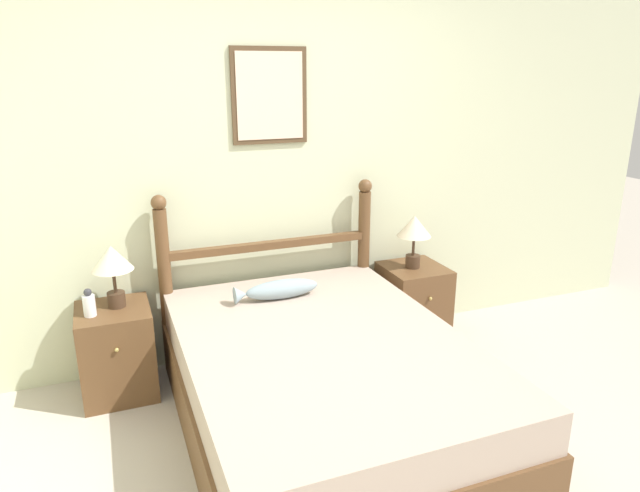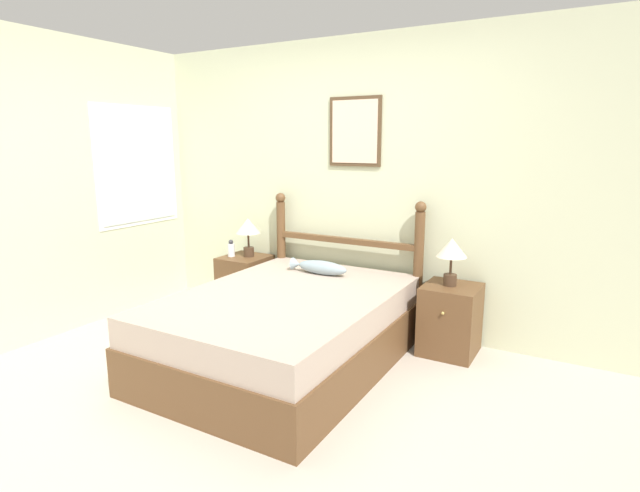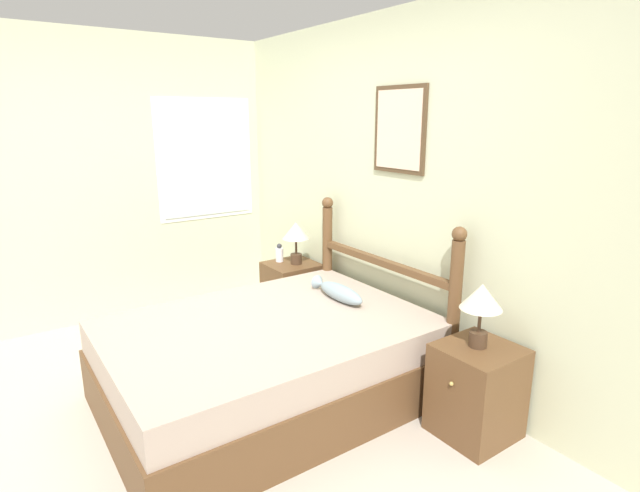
% 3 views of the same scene
% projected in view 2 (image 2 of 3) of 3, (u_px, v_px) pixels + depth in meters
% --- Properties ---
extents(ground_plane, '(16.00, 16.00, 0.00)m').
position_uv_depth(ground_plane, '(237.00, 401.00, 3.26)').
color(ground_plane, '#B7AD9E').
extents(wall_back, '(6.40, 0.08, 2.55)m').
position_uv_depth(wall_back, '(355.00, 185.00, 4.46)').
color(wall_back, beige).
rests_on(wall_back, ground_plane).
extents(wall_left, '(0.08, 6.40, 2.55)m').
position_uv_depth(wall_left, '(27.00, 190.00, 4.04)').
color(wall_left, beige).
rests_on(wall_left, ground_plane).
extents(bed, '(1.46, 2.03, 0.55)m').
position_uv_depth(bed, '(286.00, 329.00, 3.76)').
color(bed, brown).
rests_on(bed, ground_plane).
extents(headboard, '(1.48, 0.09, 1.18)m').
position_uv_depth(headboard, '(345.00, 256.00, 4.51)').
color(headboard, brown).
rests_on(headboard, ground_plane).
extents(nightstand_left, '(0.42, 0.46, 0.56)m').
position_uv_depth(nightstand_left, '(245.00, 284.00, 4.95)').
color(nightstand_left, brown).
rests_on(nightstand_left, ground_plane).
extents(nightstand_right, '(0.42, 0.46, 0.56)m').
position_uv_depth(nightstand_right, '(450.00, 319.00, 3.96)').
color(nightstand_right, brown).
rests_on(nightstand_right, ground_plane).
extents(table_lamp_left, '(0.24, 0.24, 0.38)m').
position_uv_depth(table_lamp_left, '(248.00, 229.00, 4.84)').
color(table_lamp_left, '#422D1E').
rests_on(table_lamp_left, nightstand_left).
extents(table_lamp_right, '(0.24, 0.24, 0.38)m').
position_uv_depth(table_lamp_right, '(452.00, 251.00, 3.85)').
color(table_lamp_right, '#422D1E').
rests_on(table_lamp_right, nightstand_right).
extents(bottle, '(0.07, 0.07, 0.17)m').
position_uv_depth(bottle, '(231.00, 249.00, 4.88)').
color(bottle, white).
rests_on(bottle, nightstand_left).
extents(fish_pillow, '(0.53, 0.13, 0.12)m').
position_uv_depth(fish_pillow, '(320.00, 267.00, 4.24)').
color(fish_pillow, '#8499A3').
rests_on(fish_pillow, bed).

